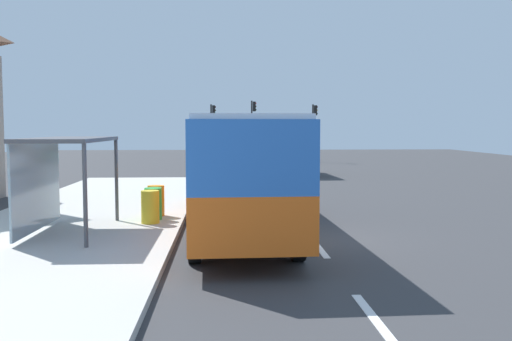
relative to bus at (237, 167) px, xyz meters
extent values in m
cube|color=#38383A|center=(1.71, 12.56, -1.86)|extent=(56.00, 92.00, 0.04)
cube|color=beige|center=(-4.69, 0.56, -1.75)|extent=(6.20, 30.00, 0.18)
cube|color=silver|center=(1.96, -7.44, -1.84)|extent=(0.16, 2.20, 0.01)
cube|color=silver|center=(1.96, -2.44, -1.84)|extent=(0.16, 2.20, 0.01)
cube|color=silver|center=(1.96, 2.56, -1.84)|extent=(0.16, 2.20, 0.01)
cube|color=silver|center=(1.96, 7.56, -1.84)|extent=(0.16, 2.20, 0.01)
cube|color=silver|center=(1.96, 12.56, -1.84)|extent=(0.16, 2.20, 0.01)
cube|color=silver|center=(1.96, 17.56, -1.84)|extent=(0.16, 2.20, 0.01)
cube|color=silver|center=(1.96, 22.56, -1.84)|extent=(0.16, 2.20, 0.01)
cube|color=silver|center=(1.96, 27.56, -1.84)|extent=(0.16, 2.20, 0.01)
cube|color=orange|center=(0.01, -0.02, -0.77)|extent=(2.88, 11.08, 1.15)
cube|color=blue|center=(0.01, -0.02, 0.53)|extent=(2.88, 11.08, 1.45)
cube|color=silver|center=(0.01, -0.02, 1.31)|extent=(2.74, 10.86, 0.12)
cube|color=black|center=(-0.18, 5.43, 0.46)|extent=(2.30, 0.20, 1.22)
cube|color=black|center=(-1.18, -0.56, 0.46)|extent=(0.38, 8.58, 1.10)
cylinder|color=black|center=(-1.25, 3.84, -1.34)|extent=(0.31, 1.01, 1.00)
cylinder|color=black|center=(1.01, 3.92, -1.34)|extent=(0.31, 1.01, 1.00)
cylinder|color=black|center=(-0.99, -3.76, -1.34)|extent=(0.31, 1.01, 1.00)
cylinder|color=black|center=(1.27, -3.68, -1.34)|extent=(0.31, 1.01, 1.00)
cube|color=silver|center=(3.91, 19.12, -0.52)|extent=(2.25, 5.29, 1.96)
cube|color=black|center=(3.91, 19.12, -0.19)|extent=(2.19, 3.22, 0.44)
cylinder|color=black|center=(4.91, 17.17, -1.50)|extent=(0.25, 0.69, 0.68)
cylinder|color=black|center=(3.11, 17.08, -1.50)|extent=(0.25, 0.69, 0.68)
cylinder|color=black|center=(4.71, 21.16, -1.50)|extent=(0.25, 0.69, 0.68)
cylinder|color=black|center=(2.92, 21.08, -1.50)|extent=(0.25, 0.69, 0.68)
cube|color=#195933|center=(4.01, 33.46, -1.22)|extent=(1.89, 4.44, 0.60)
cube|color=black|center=(4.02, 33.26, -0.62)|extent=(1.63, 2.41, 0.60)
cylinder|color=black|center=(3.16, 34.94, -1.52)|extent=(0.21, 0.64, 0.64)
cylinder|color=black|center=(4.80, 34.98, -1.52)|extent=(0.21, 0.64, 0.64)
cylinder|color=black|center=(3.22, 31.94, -1.52)|extent=(0.21, 0.64, 0.64)
cylinder|color=black|center=(4.86, 31.98, -1.52)|extent=(0.21, 0.64, 0.64)
cylinder|color=yellow|center=(-2.49, 0.40, -1.19)|extent=(0.52, 0.52, 0.95)
cylinder|color=green|center=(-2.49, 1.10, -1.19)|extent=(0.52, 0.52, 0.95)
cylinder|color=orange|center=(-2.49, 1.80, -1.19)|extent=(0.52, 0.52, 0.95)
cylinder|color=#2D2D2D|center=(7.11, 31.95, 0.59)|extent=(0.14, 0.14, 4.87)
cube|color=black|center=(7.33, 31.95, 2.53)|extent=(0.24, 0.28, 0.84)
sphere|color=#360606|center=(7.45, 31.95, 2.81)|extent=(0.16, 0.16, 0.16)
sphere|color=#F2B20C|center=(7.45, 31.95, 2.53)|extent=(0.16, 0.16, 0.16)
sphere|color=black|center=(7.45, 31.95, 2.25)|extent=(0.16, 0.16, 0.16)
cylinder|color=#2D2D2D|center=(-1.49, 32.75, 0.60)|extent=(0.14, 0.14, 4.89)
cube|color=black|center=(-1.27, 32.75, 2.55)|extent=(0.24, 0.28, 0.84)
sphere|color=#360606|center=(-1.15, 32.75, 2.83)|extent=(0.16, 0.16, 0.16)
sphere|color=#3C2C03|center=(-1.15, 32.75, 2.55)|extent=(0.16, 0.16, 0.16)
sphere|color=green|center=(-1.15, 32.75, 2.27)|extent=(0.16, 0.16, 0.16)
cylinder|color=#2D2D2D|center=(2.01, 33.55, 0.78)|extent=(0.14, 0.14, 5.24)
cube|color=black|center=(2.23, 33.55, 2.90)|extent=(0.24, 0.28, 0.84)
sphere|color=red|center=(2.35, 33.55, 3.18)|extent=(0.16, 0.16, 0.16)
sphere|color=#3C2C03|center=(2.35, 33.55, 2.90)|extent=(0.16, 0.16, 0.16)
sphere|color=black|center=(2.35, 33.55, 2.62)|extent=(0.16, 0.16, 0.16)
cube|color=#4C4C51|center=(-4.39, -0.96, 0.79)|extent=(1.80, 4.00, 0.10)
cube|color=#8CA5B2|center=(-5.24, -0.96, -0.41)|extent=(0.06, 3.80, 2.30)
cylinder|color=#4C4C51|center=(-3.54, -2.86, -0.44)|extent=(0.10, 0.10, 2.44)
cylinder|color=#4C4C51|center=(-3.54, 0.94, -0.44)|extent=(0.10, 0.10, 2.44)
camera|label=1|loc=(-0.33, -16.04, 1.11)|focal=40.00mm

